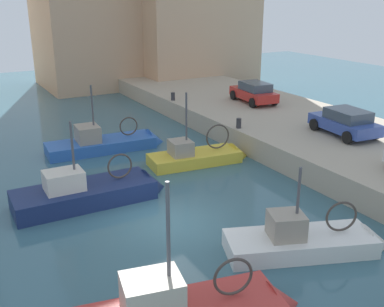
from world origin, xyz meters
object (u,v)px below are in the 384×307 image
object	(u,v)px
fishing_boat_blue	(108,147)
parked_car_red	(254,92)
fishing_boat_yellow	(201,160)
mooring_bollard_south	(239,123)
parked_car_blue	(345,122)
mooring_bollard_mid	(173,96)
fishing_boat_white	(310,248)
fishing_boat_navy	(94,199)

from	to	relation	value
fishing_boat_blue	parked_car_red	bearing A→B (deg)	6.54
fishing_boat_yellow	parked_car_red	distance (m)	9.48
mooring_bollard_south	parked_car_blue	bearing A→B (deg)	-42.89
mooring_bollard_mid	parked_car_blue	bearing A→B (deg)	-70.84
fishing_boat_white	mooring_bollard_mid	world-z (taller)	fishing_boat_white
parked_car_blue	parked_car_red	world-z (taller)	parked_car_red
fishing_boat_yellow	fishing_boat_navy	size ratio (longest dim) A/B	0.86
fishing_boat_navy	parked_car_red	size ratio (longest dim) A/B	1.63
parked_car_blue	fishing_boat_blue	bearing A→B (deg)	145.53
mooring_bollard_mid	fishing_boat_white	bearing A→B (deg)	-102.71
fishing_boat_white	mooring_bollard_south	xyz separation A→B (m)	(4.11, 10.21, 1.37)
fishing_boat_yellow	mooring_bollard_south	size ratio (longest dim) A/B	10.19
fishing_boat_white	parked_car_blue	bearing A→B (deg)	37.92
parked_car_red	mooring_bollard_mid	world-z (taller)	parked_car_red
mooring_bollard_mid	parked_car_red	bearing A→B (deg)	-36.56
fishing_boat_blue	parked_car_red	distance (m)	11.14
fishing_boat_yellow	parked_car_red	xyz separation A→B (m)	(7.43, 5.61, 1.81)
fishing_boat_white	parked_car_blue	size ratio (longest dim) A/B	1.51
fishing_boat_navy	fishing_boat_blue	xyz separation A→B (m)	(2.86, 6.19, 0.01)
parked_car_blue	parked_car_red	distance (m)	8.49
fishing_boat_blue	parked_car_red	world-z (taller)	fishing_boat_blue
fishing_boat_yellow	fishing_boat_blue	size ratio (longest dim) A/B	0.83
parked_car_blue	parked_car_red	xyz separation A→B (m)	(0.38, 8.49, 0.00)
fishing_boat_navy	parked_car_blue	bearing A→B (deg)	-4.45
fishing_boat_navy	mooring_bollard_south	size ratio (longest dim) A/B	11.91
fishing_boat_yellow	parked_car_blue	distance (m)	7.82
parked_car_blue	fishing_boat_white	bearing A→B (deg)	-142.08
parked_car_red	mooring_bollard_south	size ratio (longest dim) A/B	7.30
fishing_boat_yellow	fishing_boat_navy	bearing A→B (deg)	-163.90
fishing_boat_blue	parked_car_red	size ratio (longest dim) A/B	1.69
fishing_boat_white	fishing_boat_navy	bearing A→B (deg)	124.87
fishing_boat_blue	parked_car_red	xyz separation A→B (m)	(10.92, 1.25, 1.80)
parked_car_red	mooring_bollard_mid	size ratio (longest dim) A/B	7.30
parked_car_blue	mooring_bollard_south	size ratio (longest dim) A/B	7.22
parked_car_blue	fishing_boat_yellow	bearing A→B (deg)	157.80
fishing_boat_navy	mooring_bollard_mid	xyz separation A→B (m)	(9.29, 10.77, 1.37)
fishing_boat_blue	mooring_bollard_south	xyz separation A→B (m)	(6.43, -3.42, 1.36)
fishing_boat_white	mooring_bollard_south	distance (m)	11.09
fishing_boat_navy	fishing_boat_white	world-z (taller)	fishing_boat_navy
fishing_boat_yellow	fishing_boat_white	size ratio (longest dim) A/B	0.93
fishing_boat_yellow	mooring_bollard_mid	size ratio (longest dim) A/B	10.19
fishing_boat_blue	fishing_boat_white	world-z (taller)	fishing_boat_blue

